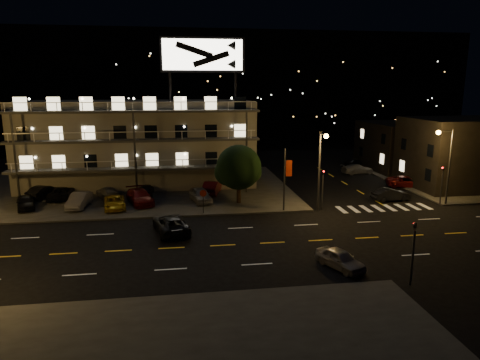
{
  "coord_description": "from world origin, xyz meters",
  "views": [
    {
      "loc": [
        -5.22,
        -31.65,
        12.21
      ],
      "look_at": [
        0.53,
        8.0,
        3.47
      ],
      "focal_mm": 32.0,
      "sensor_mm": 36.0,
      "label": 1
    }
  ],
  "objects": [
    {
      "name": "side_car_0",
      "position": [
        17.63,
        10.83,
        0.69
      ],
      "size": [
        4.29,
        1.83,
        1.38
      ],
      "primitive_type": "imported",
      "rotation": [
        0.0,
        0.0,
        1.66
      ],
      "color": "black",
      "rests_on": "ground"
    },
    {
      "name": "signal_nw",
      "position": [
        9.0,
        8.5,
        2.57
      ],
      "size": [
        0.2,
        0.27,
        4.6
      ],
      "color": "#2D2D30",
      "rests_on": "ground"
    },
    {
      "name": "road_car_east",
      "position": [
        5.56,
        -5.43,
        0.65
      ],
      "size": [
        2.95,
        4.13,
        1.31
      ],
      "primitive_type": "imported",
      "rotation": [
        0.0,
        0.0,
        0.41
      ],
      "color": "gray",
      "rests_on": "ground"
    },
    {
      "name": "stop_sign",
      "position": [
        -3.0,
        8.57,
        1.71
      ],
      "size": [
        0.91,
        0.11,
        2.61
      ],
      "color": "#2D2D30",
      "rests_on": "ground"
    },
    {
      "name": "motel",
      "position": [
        -9.94,
        23.88,
        5.34
      ],
      "size": [
        28.0,
        13.8,
        18.1
      ],
      "color": "gray",
      "rests_on": "ground"
    },
    {
      "name": "lot_car_1",
      "position": [
        -15.46,
        12.53,
        0.89
      ],
      "size": [
        1.97,
        4.61,
        1.48
      ],
      "primitive_type": "imported",
      "rotation": [
        0.0,
        0.0,
        -0.09
      ],
      "color": "gray",
      "rests_on": "curb_nw"
    },
    {
      "name": "curb_nw",
      "position": [
        -14.0,
        20.0,
        0.07
      ],
      "size": [
        44.0,
        24.0,
        0.15
      ],
      "primitive_type": "cube",
      "color": "#343432",
      "rests_on": "ground"
    },
    {
      "name": "road_car_west",
      "position": [
        -6.07,
        3.76,
        0.76
      ],
      "size": [
        3.57,
        5.86,
        1.52
      ],
      "primitive_type": "imported",
      "rotation": [
        0.0,
        0.0,
        3.35
      ],
      "color": "black",
      "rests_on": "ground"
    },
    {
      "name": "lot_car_9",
      "position": [
        -1.54,
        16.22,
        0.89
      ],
      "size": [
        2.7,
        4.77,
        1.49
      ],
      "primitive_type": "imported",
      "rotation": [
        0.0,
        0.0,
        2.88
      ],
      "color": "#600D0D",
      "rests_on": "curb_nw"
    },
    {
      "name": "streetlight_ne",
      "position": [
        22.14,
        8.3,
        4.96
      ],
      "size": [
        1.92,
        0.44,
        8.0
      ],
      "color": "#2D2D30",
      "rests_on": "ground"
    },
    {
      "name": "lot_car_3",
      "position": [
        -9.41,
        13.0,
        0.9
      ],
      "size": [
        3.65,
        5.56,
        1.5
      ],
      "primitive_type": "imported",
      "rotation": [
        0.0,
        0.0,
        0.33
      ],
      "color": "#600D0D",
      "rests_on": "curb_nw"
    },
    {
      "name": "side_car_3",
      "position": [
        22.21,
        31.01,
        0.65
      ],
      "size": [
        4.14,
        2.93,
        1.31
      ],
      "primitive_type": "imported",
      "rotation": [
        0.0,
        0.0,
        1.98
      ],
      "color": "black",
      "rests_on": "ground"
    },
    {
      "name": "curb_ne",
      "position": [
        30.0,
        20.0,
        0.07
      ],
      "size": [
        16.0,
        24.0,
        0.15
      ],
      "primitive_type": "cube",
      "color": "#343432",
      "rests_on": "ground"
    },
    {
      "name": "lot_car_2",
      "position": [
        -11.79,
        11.5,
        0.76
      ],
      "size": [
        2.68,
        4.66,
        1.22
      ],
      "primitive_type": "imported",
      "rotation": [
        0.0,
        0.0,
        0.15
      ],
      "color": "gold",
      "rests_on": "curb_nw"
    },
    {
      "name": "lot_car_0",
      "position": [
        -20.69,
        12.64,
        0.83
      ],
      "size": [
        2.85,
        4.31,
        1.36
      ],
      "primitive_type": "imported",
      "rotation": [
        0.0,
        0.0,
        0.34
      ],
      "color": "black",
      "rests_on": "curb_nw"
    },
    {
      "name": "ground",
      "position": [
        0.0,
        0.0,
        0.0
      ],
      "size": [
        140.0,
        140.0,
        0.0
      ],
      "primitive_type": "plane",
      "color": "black",
      "rests_on": "ground"
    },
    {
      "name": "tree",
      "position": [
        0.92,
        11.92,
        3.83
      ],
      "size": [
        4.92,
        4.74,
        6.19
      ],
      "color": "black",
      "rests_on": "curb_nw"
    },
    {
      "name": "signal_sw",
      "position": [
        9.0,
        -8.5,
        2.57
      ],
      "size": [
        0.2,
        0.27,
        4.6
      ],
      "color": "#2D2D30",
      "rests_on": "ground"
    },
    {
      "name": "lot_car_7",
      "position": [
        -13.15,
        15.93,
        0.78
      ],
      "size": [
        3.41,
        4.66,
        1.26
      ],
      "primitive_type": "imported",
      "rotation": [
        0.0,
        0.0,
        3.57
      ],
      "color": "gray",
      "rests_on": "curb_nw"
    },
    {
      "name": "hill_backdrop",
      "position": [
        -5.94,
        68.78,
        11.55
      ],
      "size": [
        120.0,
        25.0,
        24.0
      ],
      "color": "black",
      "rests_on": "ground"
    },
    {
      "name": "side_car_1",
      "position": [
        22.82,
        16.78,
        0.68
      ],
      "size": [
        5.31,
        3.42,
        1.36
      ],
      "primitive_type": "imported",
      "rotation": [
        0.0,
        0.0,
        1.32
      ],
      "color": "#600D0D",
      "rests_on": "ground"
    },
    {
      "name": "signal_ne",
      "position": [
        22.0,
        8.5,
        2.57
      ],
      "size": [
        0.27,
        0.2,
        4.6
      ],
      "color": "#2D2D30",
      "rests_on": "ground"
    },
    {
      "name": "banner_north",
      "position": [
        5.09,
        8.4,
        3.43
      ],
      "size": [
        0.83,
        0.16,
        6.4
      ],
      "color": "#2D2D30",
      "rests_on": "ground"
    },
    {
      "name": "lot_car_4",
      "position": [
        -3.04,
        12.85,
        0.89
      ],
      "size": [
        2.63,
        4.59,
        1.47
      ],
      "primitive_type": "imported",
      "rotation": [
        0.0,
        0.0,
        0.22
      ],
      "color": "gray",
      "rests_on": "curb_nw"
    },
    {
      "name": "side_bldg_back",
      "position": [
        29.99,
        28.0,
        3.5
      ],
      "size": [
        14.06,
        12.0,
        7.0
      ],
      "color": "black",
      "rests_on": "ground"
    },
    {
      "name": "streetlight_nc",
      "position": [
        8.5,
        7.94,
        4.96
      ],
      "size": [
        0.44,
        1.92,
        8.0
      ],
      "color": "#2D2D30",
      "rests_on": "ground"
    },
    {
      "name": "side_car_2",
      "position": [
        20.15,
        25.59,
        0.68
      ],
      "size": [
        4.9,
        2.45,
        1.37
      ],
      "primitive_type": "imported",
      "rotation": [
        0.0,
        0.0,
        1.69
      ],
      "color": "gray",
      "rests_on": "ground"
    },
    {
      "name": "side_bldg_front",
      "position": [
        29.99,
        16.0,
        4.25
      ],
      "size": [
        14.06,
        10.0,
        8.5
      ],
      "color": "black",
      "rests_on": "ground"
    },
    {
      "name": "lot_car_6",
      "position": [
        -18.15,
        16.32,
        0.82
      ],
      "size": [
        2.45,
        4.91,
        1.34
      ],
      "primitive_type": "imported",
      "rotation": [
        0.0,
        0.0,
        3.19
      ],
      "color": "black",
      "rests_on": "curb_nw"
    },
    {
      "name": "lot_car_5",
      "position": [
        -20.2,
        17.08,
        0.85
      ],
      "size": [
        3.05,
        4.51,
        1.41
      ],
      "primitive_type": "imported",
      "rotation": [
        0.0,
        0.0,
        2.74
      ],
      "color": "black",
      "rests_on": "curb_nw"
    },
    {
      "name": "lot_car_8",
      "position": [
        -9.03,
        16.6,
        0.8
      ],
      "size": [
        1.68,
        3.89,
        1.31
      ],
      "primitive_type": "imported",
      "rotation": [
        0.0,
        0.0,
        3.11
      ],
      "color": "black",
      "rests_on": "curb_nw"
    }
  ]
}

